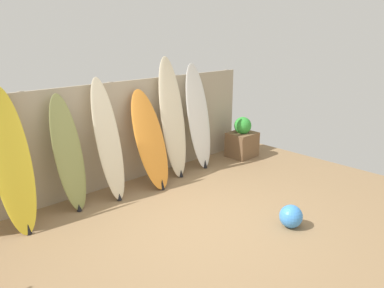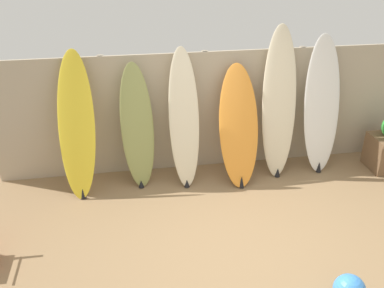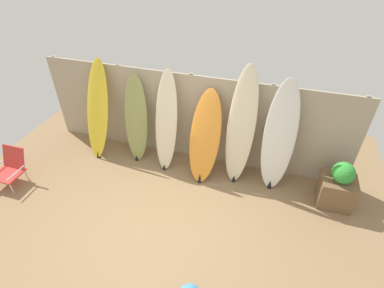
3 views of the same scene
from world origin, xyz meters
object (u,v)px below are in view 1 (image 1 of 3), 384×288
(surfboard_orange_3, at_px, (150,140))
(surfboard_yellow_0, at_px, (12,162))
(surfboard_cream_2, at_px, (108,140))
(surfboard_cream_4, at_px, (173,118))
(planter_box, at_px, (242,140))
(surfboard_olive_1, at_px, (68,154))
(beach_ball, at_px, (291,216))
(surfboard_white_5, at_px, (198,117))

(surfboard_orange_3, bearing_deg, surfboard_yellow_0, 178.33)
(surfboard_yellow_0, height_order, surfboard_cream_2, surfboard_yellow_0)
(surfboard_cream_4, xyz_separation_m, planter_box, (1.76, -0.22, -0.72))
(surfboard_yellow_0, distance_m, surfboard_olive_1, 0.81)
(surfboard_orange_3, height_order, surfboard_cream_4, surfboard_cream_4)
(surfboard_olive_1, xyz_separation_m, beach_ball, (1.92, -2.62, -0.71))
(surfboard_orange_3, relative_size, surfboard_white_5, 0.82)
(surfboard_cream_4, bearing_deg, surfboard_cream_2, -177.77)
(surfboard_cream_4, height_order, surfboard_white_5, surfboard_cream_4)
(planter_box, height_order, beach_ball, planter_box)
(surfboard_cream_2, bearing_deg, planter_box, -3.00)
(surfboard_yellow_0, xyz_separation_m, surfboard_cream_2, (1.45, 0.00, 0.00))
(surfboard_olive_1, distance_m, planter_box, 3.83)
(surfboard_yellow_0, xyz_separation_m, surfboard_orange_3, (2.22, -0.06, -0.13))
(surfboard_cream_2, xyz_separation_m, surfboard_cream_4, (1.38, 0.05, 0.13))
(surfboard_orange_3, height_order, planter_box, surfboard_orange_3)
(surfboard_cream_4, bearing_deg, surfboard_orange_3, -168.92)
(surfboard_yellow_0, distance_m, planter_box, 4.63)
(surfboard_white_5, height_order, planter_box, surfboard_white_5)
(surfboard_white_5, height_order, beach_ball, surfboard_white_5)
(surfboard_orange_3, height_order, beach_ball, surfboard_orange_3)
(surfboard_cream_2, distance_m, beach_ball, 2.98)
(surfboard_cream_2, relative_size, planter_box, 2.24)
(surfboard_yellow_0, height_order, surfboard_orange_3, surfboard_yellow_0)
(surfboard_cream_2, bearing_deg, surfboard_cream_4, 2.23)
(surfboard_white_5, bearing_deg, surfboard_olive_1, -179.69)
(surfboard_olive_1, height_order, surfboard_white_5, surfboard_white_5)
(surfboard_cream_4, height_order, beach_ball, surfboard_cream_4)
(surfboard_cream_2, height_order, beach_ball, surfboard_cream_2)
(surfboard_olive_1, xyz_separation_m, surfboard_white_5, (2.69, 0.01, 0.13))
(surfboard_orange_3, distance_m, surfboard_white_5, 1.30)
(surfboard_cream_2, bearing_deg, surfboard_white_5, 1.77)
(surfboard_orange_3, bearing_deg, surfboard_white_5, 5.79)
(surfboard_yellow_0, xyz_separation_m, surfboard_cream_4, (2.84, 0.06, 0.13))
(surfboard_cream_4, bearing_deg, surfboard_yellow_0, -178.89)
(planter_box, bearing_deg, surfboard_olive_1, 176.78)
(surfboard_yellow_0, relative_size, planter_box, 2.24)
(surfboard_cream_2, bearing_deg, surfboard_olive_1, 175.72)
(surfboard_cream_2, height_order, surfboard_cream_4, surfboard_cream_4)
(surfboard_yellow_0, relative_size, surfboard_orange_3, 1.17)
(surfboard_olive_1, bearing_deg, surfboard_cream_2, -4.28)
(surfboard_cream_4, bearing_deg, planter_box, -7.08)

